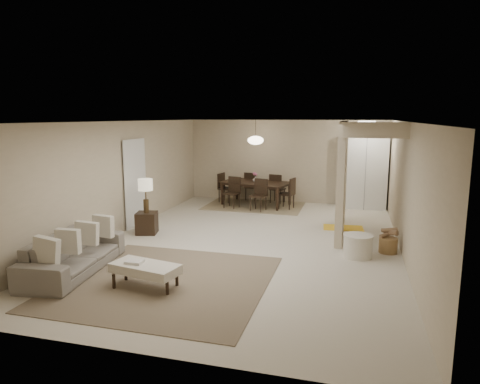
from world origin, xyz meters
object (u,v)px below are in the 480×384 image
(sofa, at_px, (74,254))
(wicker_basket, at_px, (388,245))
(ottoman_bench, at_px, (145,269))
(side_table, at_px, (147,223))
(round_pouf, at_px, (358,246))
(dining_table, at_px, (255,194))
(pantry_cabinet, at_px, (365,172))

(sofa, relative_size, wicker_basket, 6.27)
(ottoman_bench, bearing_deg, wicker_basket, 47.95)
(side_table, relative_size, wicker_basket, 1.39)
(sofa, bearing_deg, round_pouf, -72.54)
(wicker_basket, bearing_deg, side_table, 179.56)
(round_pouf, bearing_deg, ottoman_bench, -143.07)
(sofa, relative_size, side_table, 4.51)
(round_pouf, distance_m, dining_table, 5.06)
(sofa, bearing_deg, ottoman_bench, -108.03)
(ottoman_bench, relative_size, side_table, 2.34)
(side_table, height_order, dining_table, dining_table)
(side_table, xyz_separation_m, dining_table, (1.65, 3.66, 0.11))
(pantry_cabinet, relative_size, side_table, 4.34)
(pantry_cabinet, bearing_deg, round_pouf, -92.12)
(sofa, distance_m, ottoman_bench, 1.51)
(round_pouf, relative_size, dining_table, 0.27)
(pantry_cabinet, distance_m, ottoman_bench, 7.72)
(side_table, xyz_separation_m, round_pouf, (4.58, -0.46, -0.03))
(pantry_cabinet, height_order, dining_table, pantry_cabinet)
(sofa, height_order, side_table, sofa)
(pantry_cabinet, bearing_deg, side_table, -139.13)
(wicker_basket, bearing_deg, round_pouf, -143.73)
(ottoman_bench, bearing_deg, sofa, 179.69)
(ottoman_bench, relative_size, round_pouf, 2.09)
(sofa, distance_m, round_pouf, 5.07)
(round_pouf, xyz_separation_m, wicker_basket, (0.57, 0.42, -0.06))
(ottoman_bench, distance_m, wicker_basket, 4.65)
(wicker_basket, distance_m, dining_table, 5.10)
(sofa, distance_m, side_table, 2.53)
(pantry_cabinet, relative_size, dining_table, 1.06)
(side_table, bearing_deg, dining_table, 65.78)
(pantry_cabinet, relative_size, round_pouf, 3.86)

